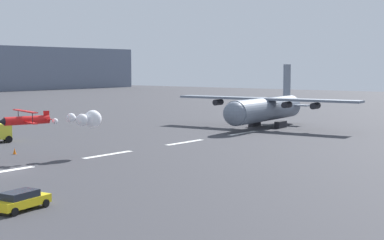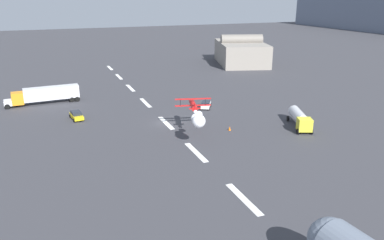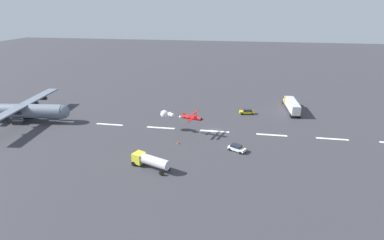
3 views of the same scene
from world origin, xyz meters
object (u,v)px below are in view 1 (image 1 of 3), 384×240
(cargo_transport_plane, at_px, (262,109))
(stunt_biplane_red, at_px, (69,119))
(followme_car_yellow, at_px, (21,200))
(traffic_cone_far, at_px, (15,151))

(cargo_transport_plane, bearing_deg, stunt_biplane_red, 179.75)
(followme_car_yellow, bearing_deg, traffic_cone_far, 56.10)
(followme_car_yellow, distance_m, traffic_cone_far, 30.20)
(cargo_transport_plane, bearing_deg, traffic_cone_far, 170.49)
(stunt_biplane_red, height_order, traffic_cone_far, stunt_biplane_red)
(traffic_cone_far, bearing_deg, cargo_transport_plane, -9.51)
(stunt_biplane_red, xyz_separation_m, followme_car_yellow, (-19.35, -17.52, -3.82))
(stunt_biplane_red, xyz_separation_m, traffic_cone_far, (-2.51, 7.54, -4.26))
(cargo_transport_plane, xyz_separation_m, traffic_cone_far, (-46.14, 7.73, -3.11))
(stunt_biplane_red, bearing_deg, followme_car_yellow, -137.83)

